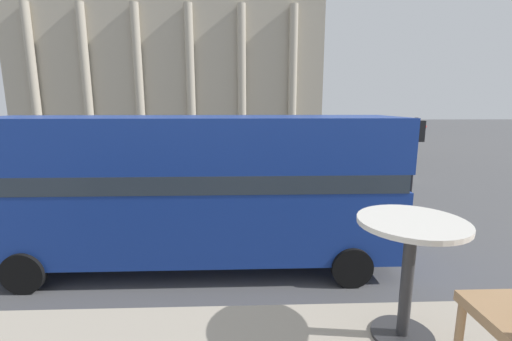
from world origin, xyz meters
TOP-DOWN VIEW (x-y plane):
  - double_decker_bus at (-0.96, 6.93)m, footprint 10.80×2.77m
  - cafe_dining_table at (1.30, -0.35)m, footprint 0.60×0.60m
  - plaza_building_left at (-7.93, 42.76)m, footprint 34.62×14.92m
  - traffic_light_near at (6.17, 9.08)m, footprint 0.42×0.24m
  - traffic_light_mid at (-0.38, 15.47)m, footprint 0.42×0.24m
  - car_white at (7.95, 17.78)m, footprint 4.20×1.93m
  - pedestrian_black at (10.76, 25.69)m, footprint 0.32×0.32m
  - pedestrian_white at (8.95, 19.79)m, footprint 0.32×0.32m
  - pedestrian_red at (-6.44, 32.52)m, footprint 0.32×0.32m
  - pedestrian_blue at (-4.20, 20.80)m, footprint 0.32×0.32m

SIDE VIEW (x-z plane):
  - car_white at x=7.95m, z-range 0.02..1.37m
  - pedestrian_red at x=-6.44m, z-range 0.13..1.80m
  - pedestrian_blue at x=-4.20m, z-range 0.13..1.85m
  - pedestrian_white at x=8.95m, z-range 0.14..1.89m
  - pedestrian_black at x=10.76m, z-range 0.14..1.95m
  - double_decker_bus at x=-0.96m, z-range 0.24..4.43m
  - traffic_light_mid at x=-0.38m, z-range 0.56..4.16m
  - traffic_light_near at x=6.17m, z-range 0.61..4.69m
  - cafe_dining_table at x=1.30m, z-range 3.31..4.04m
  - plaza_building_left at x=-7.93m, z-range 0.00..17.76m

